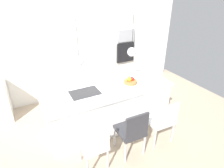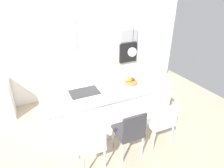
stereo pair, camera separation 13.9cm
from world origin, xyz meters
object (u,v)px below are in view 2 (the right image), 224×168
(microwave, at_px, (129,36))
(chair_far, at_px, (161,121))
(fruit_bowl, at_px, (131,81))
(chair_near, at_px, (91,144))
(oven, at_px, (128,53))
(chair_middle, at_px, (130,131))

(microwave, relative_size, chair_far, 0.60)
(fruit_bowl, height_order, chair_far, fruit_bowl)
(chair_near, distance_m, chair_far, 1.34)
(fruit_bowl, relative_size, oven, 0.50)
(oven, height_order, chair_far, oven)
(microwave, relative_size, oven, 0.96)
(fruit_bowl, bearing_deg, chair_near, -143.81)
(microwave, bearing_deg, chair_middle, -118.53)
(oven, bearing_deg, chair_far, -105.92)
(microwave, bearing_deg, oven, 0.00)
(fruit_bowl, height_order, oven, oven)
(chair_middle, bearing_deg, chair_far, 0.27)
(chair_near, relative_size, chair_far, 1.02)
(oven, height_order, chair_near, oven)
(fruit_bowl, height_order, chair_near, fruit_bowl)
(chair_middle, bearing_deg, chair_near, 179.70)
(microwave, distance_m, oven, 0.50)
(oven, distance_m, chair_far, 2.66)
(microwave, height_order, chair_near, microwave)
(fruit_bowl, xyz_separation_m, chair_near, (-1.20, -0.88, -0.44))
(oven, distance_m, chair_near, 3.28)
(fruit_bowl, xyz_separation_m, chair_middle, (-0.51, -0.88, -0.44))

